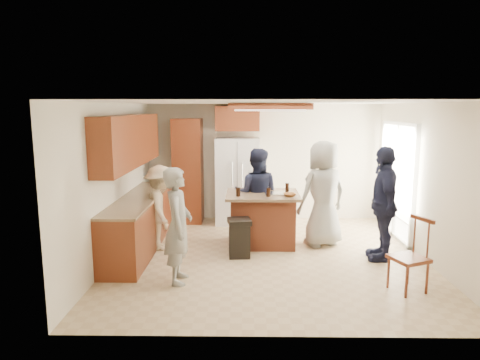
{
  "coord_description": "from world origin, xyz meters",
  "views": [
    {
      "loc": [
        -0.38,
        -6.73,
        2.42
      ],
      "look_at": [
        -0.48,
        0.76,
        1.15
      ],
      "focal_mm": 32.0,
      "sensor_mm": 36.0,
      "label": 1
    }
  ],
  "objects_px": {
    "person_counter": "(161,208)",
    "spindle_chair": "(410,258)",
    "trash_bin": "(239,238)",
    "person_front_left": "(178,226)",
    "person_behind_left": "(256,195)",
    "person_side_right": "(383,203)",
    "kitchen_island": "(262,218)",
    "refrigerator": "(238,181)",
    "person_behind_right": "(323,194)"
  },
  "relations": [
    {
      "from": "person_side_right",
      "to": "person_front_left",
      "type": "bearing_deg",
      "value": -65.25
    },
    {
      "from": "kitchen_island",
      "to": "trash_bin",
      "type": "bearing_deg",
      "value": -121.81
    },
    {
      "from": "person_behind_right",
      "to": "person_side_right",
      "type": "bearing_deg",
      "value": 115.28
    },
    {
      "from": "person_front_left",
      "to": "spindle_chair",
      "type": "bearing_deg",
      "value": -97.42
    },
    {
      "from": "person_front_left",
      "to": "kitchen_island",
      "type": "height_order",
      "value": "person_front_left"
    },
    {
      "from": "person_side_right",
      "to": "spindle_chair",
      "type": "height_order",
      "value": "person_side_right"
    },
    {
      "from": "person_front_left",
      "to": "person_counter",
      "type": "height_order",
      "value": "person_front_left"
    },
    {
      "from": "person_counter",
      "to": "trash_bin",
      "type": "xyz_separation_m",
      "value": [
        1.36,
        -0.37,
        -0.41
      ]
    },
    {
      "from": "person_behind_left",
      "to": "trash_bin",
      "type": "xyz_separation_m",
      "value": [
        -0.3,
        -0.93,
        -0.53
      ]
    },
    {
      "from": "person_front_left",
      "to": "person_behind_left",
      "type": "relative_size",
      "value": 0.96
    },
    {
      "from": "person_behind_left",
      "to": "person_behind_right",
      "type": "bearing_deg",
      "value": 174.04
    },
    {
      "from": "person_side_right",
      "to": "kitchen_island",
      "type": "xyz_separation_m",
      "value": [
        -1.89,
        0.73,
        -0.44
      ]
    },
    {
      "from": "refrigerator",
      "to": "person_front_left",
      "type": "bearing_deg",
      "value": -103.56
    },
    {
      "from": "refrigerator",
      "to": "trash_bin",
      "type": "height_order",
      "value": "refrigerator"
    },
    {
      "from": "person_side_right",
      "to": "trash_bin",
      "type": "xyz_separation_m",
      "value": [
        -2.29,
        0.08,
        -0.6
      ]
    },
    {
      "from": "person_front_left",
      "to": "person_side_right",
      "type": "xyz_separation_m",
      "value": [
        3.12,
        0.96,
        0.1
      ]
    },
    {
      "from": "person_front_left",
      "to": "refrigerator",
      "type": "distance_m",
      "value": 3.24
    },
    {
      "from": "person_behind_left",
      "to": "person_counter",
      "type": "xyz_separation_m",
      "value": [
        -1.65,
        -0.56,
        -0.12
      ]
    },
    {
      "from": "person_behind_right",
      "to": "spindle_chair",
      "type": "height_order",
      "value": "person_behind_right"
    },
    {
      "from": "kitchen_island",
      "to": "person_behind_right",
      "type": "bearing_deg",
      "value": -2.02
    },
    {
      "from": "person_behind_left",
      "to": "person_side_right",
      "type": "bearing_deg",
      "value": 162.57
    },
    {
      "from": "spindle_chair",
      "to": "person_counter",
      "type": "bearing_deg",
      "value": 155.22
    },
    {
      "from": "trash_bin",
      "to": "person_front_left",
      "type": "bearing_deg",
      "value": -128.46
    },
    {
      "from": "person_front_left",
      "to": "trash_bin",
      "type": "height_order",
      "value": "person_front_left"
    },
    {
      "from": "person_behind_left",
      "to": "person_counter",
      "type": "relative_size",
      "value": 1.16
    },
    {
      "from": "person_behind_right",
      "to": "person_counter",
      "type": "bearing_deg",
      "value": -20.16
    },
    {
      "from": "spindle_chair",
      "to": "person_side_right",
      "type": "bearing_deg",
      "value": 89.52
    },
    {
      "from": "person_behind_right",
      "to": "spindle_chair",
      "type": "distance_m",
      "value": 2.14
    },
    {
      "from": "refrigerator",
      "to": "spindle_chair",
      "type": "distance_m",
      "value": 4.17
    },
    {
      "from": "person_front_left",
      "to": "kitchen_island",
      "type": "distance_m",
      "value": 2.12
    },
    {
      "from": "person_behind_left",
      "to": "person_behind_right",
      "type": "xyz_separation_m",
      "value": [
        1.16,
        -0.32,
        0.08
      ]
    },
    {
      "from": "person_side_right",
      "to": "refrigerator",
      "type": "relative_size",
      "value": 1.02
    },
    {
      "from": "person_side_right",
      "to": "kitchen_island",
      "type": "height_order",
      "value": "person_side_right"
    },
    {
      "from": "person_side_right",
      "to": "person_behind_left",
      "type": "bearing_deg",
      "value": -109.3
    },
    {
      "from": "person_behind_left",
      "to": "kitchen_island",
      "type": "distance_m",
      "value": 0.48
    },
    {
      "from": "person_behind_left",
      "to": "person_side_right",
      "type": "relative_size",
      "value": 0.93
    },
    {
      "from": "person_front_left",
      "to": "person_side_right",
      "type": "distance_m",
      "value": 3.27
    },
    {
      "from": "person_side_right",
      "to": "trash_bin",
      "type": "height_order",
      "value": "person_side_right"
    },
    {
      "from": "person_counter",
      "to": "refrigerator",
      "type": "relative_size",
      "value": 0.81
    },
    {
      "from": "trash_bin",
      "to": "spindle_chair",
      "type": "relative_size",
      "value": 0.63
    },
    {
      "from": "person_front_left",
      "to": "person_counter",
      "type": "distance_m",
      "value": 1.51
    },
    {
      "from": "person_side_right",
      "to": "person_counter",
      "type": "bearing_deg",
      "value": -89.44
    },
    {
      "from": "kitchen_island",
      "to": "refrigerator",
      "type": "bearing_deg",
      "value": 107.83
    },
    {
      "from": "person_counter",
      "to": "spindle_chair",
      "type": "xyz_separation_m",
      "value": [
        3.63,
        -1.68,
        -0.28
      ]
    },
    {
      "from": "person_behind_left",
      "to": "person_side_right",
      "type": "xyz_separation_m",
      "value": [
        1.99,
        -1.01,
        0.07
      ]
    },
    {
      "from": "person_front_left",
      "to": "spindle_chair",
      "type": "height_order",
      "value": "person_front_left"
    },
    {
      "from": "person_side_right",
      "to": "kitchen_island",
      "type": "relative_size",
      "value": 1.43
    },
    {
      "from": "person_counter",
      "to": "trash_bin",
      "type": "distance_m",
      "value": 1.46
    },
    {
      "from": "person_front_left",
      "to": "person_counter",
      "type": "xyz_separation_m",
      "value": [
        -0.52,
        1.41,
        -0.08
      ]
    },
    {
      "from": "person_counter",
      "to": "trash_bin",
      "type": "relative_size",
      "value": 2.32
    }
  ]
}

